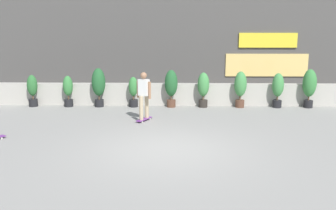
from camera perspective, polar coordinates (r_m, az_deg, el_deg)
The scene contains 13 objects.
ground_plane at distance 10.09m, azimuth -0.19°, elevation -6.71°, with size 48.00×48.00×0.00m, color gray.
planter_wall at distance 15.82m, azimuth 0.36°, elevation 1.63°, with size 18.00×0.40×0.90m, color #B2ADA3.
building_backdrop at distance 19.58m, azimuth 0.59°, elevation 11.74°, with size 20.00×2.08×6.50m.
potted_plant_0 at distance 16.42m, azimuth -19.79°, elevation 2.29°, with size 0.42×0.42×1.30m.
potted_plant_1 at distance 15.96m, azimuth -14.85°, elevation 2.24°, with size 0.40×0.40×1.27m.
potted_plant_2 at distance 15.62m, azimuth -10.43°, elevation 3.10°, with size 0.55×0.55×1.58m.
potted_plant_3 at distance 15.43m, azimuth -5.25°, elevation 2.16°, with size 0.38×0.38×1.23m.
potted_plant_4 at distance 15.30m, azimuth 0.48°, elevation 2.96°, with size 0.52×0.52×1.52m.
potted_plant_5 at distance 15.35m, azimuth 5.36°, elevation 2.66°, with size 0.47×0.47×1.42m.
potted_plant_6 at distance 15.52m, azimuth 10.87°, elevation 2.73°, with size 0.50×0.50×1.46m.
potted_plant_7 at distance 15.85m, azimuth 16.25°, elevation 2.48°, with size 0.46×0.46×1.40m.
potted_plant_8 at distance 16.21m, azimuth 20.57°, elevation 2.80°, with size 0.54×0.54×1.56m.
skater_foreground at distance 12.97m, azimuth -3.67°, elevation 1.64°, with size 0.54×0.80×1.70m.
Camera 1 is at (0.25, -9.58, 3.14)m, focal length 40.39 mm.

